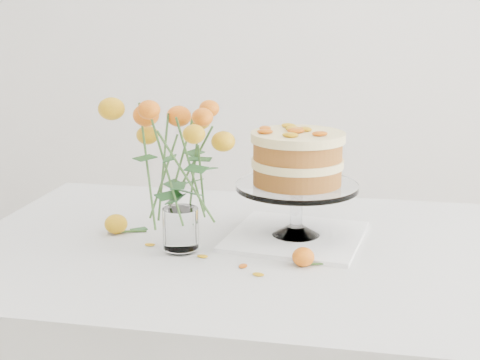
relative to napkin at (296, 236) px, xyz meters
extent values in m
cube|color=tan|center=(-0.07, -0.07, -0.03)|extent=(1.40, 0.90, 0.04)
cylinder|color=tan|center=(-0.69, 0.30, -0.41)|extent=(0.06, 0.06, 0.71)
cube|color=silver|center=(-0.07, -0.07, -0.01)|extent=(1.42, 0.92, 0.01)
cube|color=silver|center=(-0.07, 0.39, -0.11)|extent=(1.42, 0.01, 0.20)
cube|color=white|center=(0.00, 0.00, 0.00)|extent=(0.35, 0.35, 0.01)
cylinder|color=silver|center=(0.00, 0.00, 0.07)|extent=(0.03, 0.03, 0.09)
cylinder|color=silver|center=(0.00, 0.00, 0.13)|extent=(0.29, 0.29, 0.01)
cylinder|color=#9D4B23|center=(0.00, 0.00, 0.15)|extent=(0.22, 0.22, 0.04)
cylinder|color=beige|center=(0.00, 0.00, 0.18)|extent=(0.23, 0.23, 0.02)
cylinder|color=#9D4B23|center=(0.00, 0.00, 0.21)|extent=(0.22, 0.22, 0.04)
cylinder|color=beige|center=(0.00, 0.00, 0.25)|extent=(0.24, 0.24, 0.02)
cylinder|color=silver|center=(-0.25, -0.14, 0.00)|extent=(0.07, 0.07, 0.01)
cylinder|color=silver|center=(-0.25, -0.14, 0.05)|extent=(0.08, 0.08, 0.09)
ellipsoid|color=gold|center=(-0.44, -0.05, 0.02)|extent=(0.06, 0.06, 0.05)
cylinder|color=#355C25|center=(-0.40, -0.04, 0.00)|extent=(0.07, 0.02, 0.01)
ellipsoid|color=#D24E0A|center=(0.04, -0.17, 0.02)|extent=(0.05, 0.05, 0.04)
cylinder|color=#355C25|center=(0.07, -0.17, 0.00)|extent=(0.06, 0.02, 0.00)
ellipsoid|color=#DB9D0D|center=(-0.19, -0.17, 0.00)|extent=(0.03, 0.02, 0.00)
ellipsoid|color=#DB9D0D|center=(-0.09, -0.21, 0.00)|extent=(0.03, 0.02, 0.00)
ellipsoid|color=#DB9D0D|center=(-0.05, -0.25, 0.00)|extent=(0.03, 0.02, 0.00)
ellipsoid|color=#DB9D0D|center=(-0.33, -0.12, 0.00)|extent=(0.03, 0.02, 0.00)
camera|label=1|loc=(0.16, -1.53, 0.53)|focal=50.00mm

